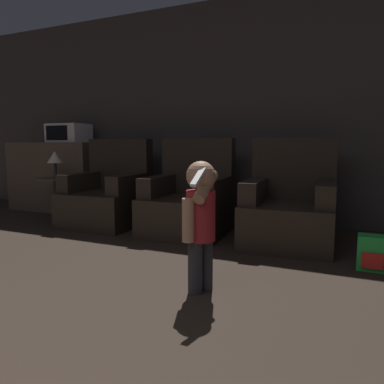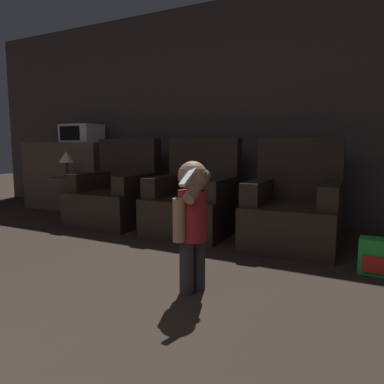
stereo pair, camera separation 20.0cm
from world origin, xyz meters
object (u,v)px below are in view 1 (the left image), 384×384
lamp (55,158)px  microwave (69,133)px  armchair_middle (189,202)px  toy_backpack (372,253)px  armchair_left (109,196)px  armchair_right (289,209)px  person_toddler (200,216)px

lamp → microwave: bearing=116.9°
armchair_middle → lamp: (-1.74, -0.07, 0.43)m
toy_backpack → microwave: (-3.74, 1.01, 0.94)m
armchair_left → lamp: (-0.72, -0.07, 0.43)m
armchair_right → toy_backpack: 0.88m
armchair_right → microwave: microwave is taller
armchair_right → person_toddler: (-0.30, -1.40, 0.16)m
armchair_middle → toy_backpack: size_ratio=3.82×
armchair_middle → person_toddler: size_ratio=1.20×
armchair_left → armchair_right: size_ratio=1.00×
armchair_left → lamp: 0.84m
armchair_right → toy_backpack: size_ratio=3.82×
armchair_middle → person_toddler: (0.72, -1.40, 0.16)m
armchair_right → lamp: size_ratio=3.05×
armchair_left → toy_backpack: 2.79m
toy_backpack → armchair_right: bearing=143.3°
armchair_left → microwave: microwave is taller
armchair_left → toy_backpack: armchair_left is taller
armchair_left → person_toddler: 2.25m
armchair_left → toy_backpack: (2.73, -0.51, -0.20)m
armchair_left → microwave: bearing=150.8°
armchair_middle → person_toddler: 1.59m
armchair_middle → armchair_right: same height
lamp → toy_backpack: bearing=-7.4°
armchair_middle → microwave: bearing=162.8°
armchair_left → microwave: (-1.01, 0.50, 0.74)m
armchair_right → person_toddler: size_ratio=1.20×
toy_backpack → armchair_left: bearing=169.3°
armchair_right → lamp: (-2.76, -0.07, 0.43)m
armchair_left → armchair_right: same height
armchair_middle → armchair_right: size_ratio=1.00×
lamp → armchair_middle: bearing=2.2°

